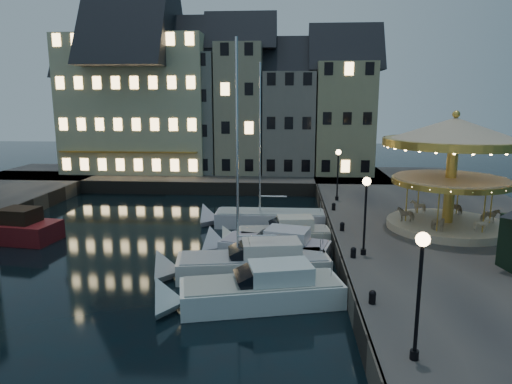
# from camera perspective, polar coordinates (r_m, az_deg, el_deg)

# --- Properties ---
(ground) EXTENTS (160.00, 160.00, 0.00)m
(ground) POSITION_cam_1_polar(r_m,az_deg,el_deg) (24.47, -3.71, -11.07)
(ground) COLOR black
(ground) RESTS_ON ground
(quay_east) EXTENTS (16.00, 56.00, 1.30)m
(quay_east) POSITION_cam_1_polar(r_m,az_deg,el_deg) (31.63, 24.05, -5.57)
(quay_east) COLOR #474442
(quay_east) RESTS_ON ground
(quay_north) EXTENTS (44.00, 12.00, 1.30)m
(quay_north) POSITION_cam_1_polar(r_m,az_deg,el_deg) (52.34, -8.34, 1.71)
(quay_north) COLOR #474442
(quay_north) RESTS_ON ground
(quaywall_e) EXTENTS (0.15, 44.00, 1.30)m
(quaywall_e) POSITION_cam_1_polar(r_m,az_deg,el_deg) (29.84, 9.40, -5.70)
(quaywall_e) COLOR #47423A
(quaywall_e) RESTS_ON ground
(quaywall_n) EXTENTS (48.00, 0.15, 1.30)m
(quaywall_n) POSITION_cam_1_polar(r_m,az_deg,el_deg) (46.16, -7.48, 0.43)
(quaywall_n) COLOR #47423A
(quaywall_n) RESTS_ON ground
(streetlamp_a) EXTENTS (0.44, 0.44, 4.17)m
(streetlamp_a) POSITION_cam_1_polar(r_m,az_deg,el_deg) (14.99, 19.82, -10.10)
(streetlamp_a) COLOR black
(streetlamp_a) RESTS_ON quay_east
(streetlamp_b) EXTENTS (0.44, 0.44, 4.17)m
(streetlamp_b) POSITION_cam_1_polar(r_m,az_deg,el_deg) (24.35, 13.54, -1.56)
(streetlamp_b) COLOR black
(streetlamp_b) RESTS_ON quay_east
(streetlamp_c) EXTENTS (0.44, 0.44, 4.17)m
(streetlamp_c) POSITION_cam_1_polar(r_m,az_deg,el_deg) (37.51, 10.21, 3.05)
(streetlamp_c) COLOR black
(streetlamp_c) RESTS_ON quay_east
(bollard_a) EXTENTS (0.30, 0.30, 0.57)m
(bollard_a) POSITION_cam_1_polar(r_m,az_deg,el_deg) (19.36, 14.35, -12.53)
(bollard_a) COLOR black
(bollard_a) RESTS_ON quay_east
(bollard_b) EXTENTS (0.30, 0.30, 0.57)m
(bollard_b) POSITION_cam_1_polar(r_m,az_deg,el_deg) (24.42, 12.07, -7.34)
(bollard_b) COLOR black
(bollard_b) RESTS_ON quay_east
(bollard_c) EXTENTS (0.30, 0.30, 0.57)m
(bollard_c) POSITION_cam_1_polar(r_m,az_deg,el_deg) (29.17, 10.72, -4.20)
(bollard_c) COLOR black
(bollard_c) RESTS_ON quay_east
(bollard_d) EXTENTS (0.30, 0.30, 0.57)m
(bollard_d) POSITION_cam_1_polar(r_m,az_deg,el_deg) (34.47, 9.68, -1.75)
(bollard_d) COLOR black
(bollard_d) RESTS_ON quay_east
(townhouse_na) EXTENTS (5.50, 8.00, 12.80)m
(townhouse_na) POSITION_cam_1_polar(r_m,az_deg,el_deg) (57.10, -19.61, 9.17)
(townhouse_na) COLOR gray
(townhouse_na) RESTS_ON quay_north
(townhouse_nb) EXTENTS (6.16, 8.00, 13.80)m
(townhouse_nb) POSITION_cam_1_polar(r_m,az_deg,el_deg) (55.16, -14.37, 9.93)
(townhouse_nb) COLOR tan
(townhouse_nb) RESTS_ON quay_north
(townhouse_nc) EXTENTS (6.82, 8.00, 14.80)m
(townhouse_nc) POSITION_cam_1_polar(r_m,az_deg,el_deg) (53.58, -8.13, 10.67)
(townhouse_nc) COLOR slate
(townhouse_nc) RESTS_ON quay_north
(townhouse_nd) EXTENTS (5.50, 8.00, 15.80)m
(townhouse_nd) POSITION_cam_1_polar(r_m,az_deg,el_deg) (52.68, -1.90, 11.31)
(townhouse_nd) COLOR gray
(townhouse_nd) RESTS_ON quay_north
(townhouse_ne) EXTENTS (6.16, 8.00, 12.80)m
(townhouse_ne) POSITION_cam_1_polar(r_m,az_deg,el_deg) (52.43, 4.13, 9.65)
(townhouse_ne) COLOR slate
(townhouse_ne) RESTS_ON quay_north
(townhouse_nf) EXTENTS (6.82, 8.00, 13.80)m
(townhouse_nf) POSITION_cam_1_polar(r_m,az_deg,el_deg) (52.77, 10.82, 10.03)
(townhouse_nf) COLOR gray
(townhouse_nf) RESTS_ON quay_north
(hotel_corner) EXTENTS (17.60, 9.00, 16.80)m
(hotel_corner) POSITION_cam_1_polar(r_m,az_deg,el_deg) (55.13, -14.40, 11.49)
(hotel_corner) COLOR #BFC197
(hotel_corner) RESTS_ON quay_north
(motorboat_b) EXTENTS (8.56, 4.28, 2.15)m
(motorboat_b) POSITION_cam_1_polar(r_m,az_deg,el_deg) (21.54, -0.41, -12.42)
(motorboat_b) COLOR silver
(motorboat_b) RESTS_ON ground
(motorboat_c) EXTENTS (9.27, 3.71, 12.25)m
(motorboat_c) POSITION_cam_1_polar(r_m,az_deg,el_deg) (24.85, -1.28, -9.01)
(motorboat_c) COLOR silver
(motorboat_c) RESTS_ON ground
(motorboat_d) EXTENTS (7.51, 4.16, 2.15)m
(motorboat_d) POSITION_cam_1_polar(r_m,az_deg,el_deg) (27.56, 1.52, -7.01)
(motorboat_d) COLOR silver
(motorboat_d) RESTS_ON ground
(motorboat_e) EXTENTS (7.05, 2.73, 2.15)m
(motorboat_e) POSITION_cam_1_polar(r_m,az_deg,el_deg) (29.84, 2.73, -5.58)
(motorboat_e) COLOR silver
(motorboat_e) RESTS_ON ground
(motorboat_f) EXTENTS (9.31, 2.44, 12.42)m
(motorboat_f) POSITION_cam_1_polar(r_m,az_deg,el_deg) (34.55, 0.89, -3.39)
(motorboat_f) COLOR silver
(motorboat_f) RESTS_ON ground
(red_fishing_boat) EXTENTS (8.09, 3.75, 6.04)m
(red_fishing_boat) POSITION_cam_1_polar(r_m,az_deg,el_deg) (35.51, -28.96, -4.15)
(red_fishing_boat) COLOR maroon
(red_fishing_boat) RESTS_ON ground
(carousel) EXTENTS (8.50, 8.50, 7.44)m
(carousel) POSITION_cam_1_polar(r_m,az_deg,el_deg) (30.70, 23.42, 4.59)
(carousel) COLOR tan
(carousel) RESTS_ON quay_east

